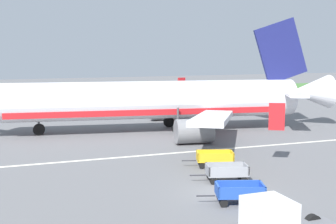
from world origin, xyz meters
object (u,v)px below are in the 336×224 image
object	(u,v)px
airplane	(159,101)
baggage_cart_second_in_row	(227,172)
baggage_cart_nearest	(240,192)
service_truck_beside_carts	(279,222)
baggage_cart_third_in_row	(215,158)

from	to	relation	value
airplane	baggage_cart_second_in_row	bearing A→B (deg)	-95.40
airplane	baggage_cart_nearest	xyz separation A→B (m)	(-2.93, -22.00, -2.45)
service_truck_beside_carts	baggage_cart_third_in_row	bearing A→B (deg)	75.76
baggage_cart_third_in_row	service_truck_beside_carts	size ratio (longest dim) A/B	0.82
baggage_cart_third_in_row	airplane	bearing A→B (deg)	86.72
baggage_cart_nearest	service_truck_beside_carts	world-z (taller)	service_truck_beside_carts
baggage_cart_nearest	service_truck_beside_carts	size ratio (longest dim) A/B	0.82
baggage_cart_nearest	service_truck_beside_carts	bearing A→B (deg)	-102.05
baggage_cart_second_in_row	service_truck_beside_carts	world-z (taller)	service_truck_beside_carts
baggage_cart_second_in_row	service_truck_beside_carts	xyz separation A→B (m)	(-2.37, -9.26, 0.50)
service_truck_beside_carts	baggage_cart_second_in_row	bearing A→B (deg)	75.66
airplane	baggage_cart_third_in_row	xyz separation A→B (m)	(-0.84, -14.59, -2.45)
baggage_cart_third_in_row	service_truck_beside_carts	xyz separation A→B (m)	(-3.24, -12.79, 0.50)
baggage_cart_nearest	service_truck_beside_carts	distance (m)	5.53
airplane	service_truck_beside_carts	xyz separation A→B (m)	(-4.08, -27.38, -1.95)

